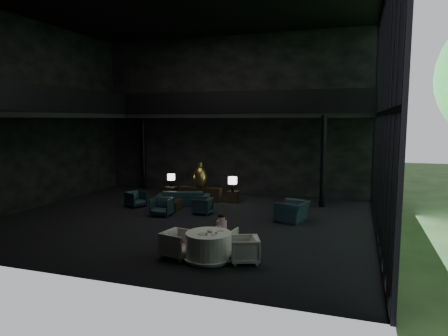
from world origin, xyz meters
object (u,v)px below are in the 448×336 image
(dining_chair_west, at_px, (178,242))
(child, at_px, (222,224))
(lounge_armchair_south, at_px, (162,206))
(bronze_urn, at_px, (200,177))
(sofa, at_px, (184,194))
(console, at_px, (201,194))
(side_table_left, at_px, (171,192))
(coffee_table, at_px, (169,205))
(side_table_right, at_px, (234,197))
(dining_chair_north, at_px, (224,238))
(window_armchair, at_px, (293,207))
(lounge_armchair_west, at_px, (136,199))
(dining_chair_east, at_px, (245,249))
(table_lamp_left, at_px, (171,178))
(dining_table, at_px, (209,248))
(table_lamp_right, at_px, (233,181))
(lounge_armchair_east, at_px, (203,205))

(dining_chair_west, height_order, child, child)
(lounge_armchair_south, bearing_deg, child, -45.91)
(bronze_urn, distance_m, sofa, 1.33)
(console, relative_size, side_table_left, 3.57)
(lounge_armchair_south, relative_size, dining_chair_west, 0.98)
(lounge_armchair_south, xyz_separation_m, coffee_table, (-0.20, 1.03, -0.20))
(side_table_right, distance_m, dining_chair_west, 7.55)
(side_table_right, height_order, dining_chair_north, dining_chair_north)
(side_table_left, xyz_separation_m, window_armchair, (6.31, -2.57, 0.28))
(lounge_armchair_west, height_order, dining_chair_east, dining_chair_east)
(table_lamp_left, relative_size, lounge_armchair_south, 0.75)
(console, xyz_separation_m, side_table_right, (1.60, 0.12, -0.05))
(sofa, xyz_separation_m, dining_chair_north, (3.63, -5.12, -0.21))
(sofa, relative_size, dining_table, 1.83)
(sofa, xyz_separation_m, dining_chair_east, (4.52, -6.07, -0.13))
(console, bearing_deg, table_lamp_right, -2.47)
(side_table_right, distance_m, lounge_armchair_south, 3.90)
(lounge_armchair_south, relative_size, coffee_table, 0.88)
(console, distance_m, table_lamp_left, 1.75)
(window_armchair, relative_size, dining_table, 0.90)
(table_lamp_left, relative_size, lounge_armchair_east, 0.88)
(dining_chair_west, distance_m, child, 1.40)
(table_lamp_left, height_order, lounge_armchair_west, table_lamp_left)
(dining_chair_west, bearing_deg, dining_chair_east, -73.46)
(console, bearing_deg, lounge_armchair_west, -135.78)
(dining_table, bearing_deg, lounge_armchair_east, 113.40)
(table_lamp_right, distance_m, coffee_table, 3.15)
(window_armchair, bearing_deg, dining_table, -3.55)
(side_table_left, distance_m, sofa, 1.77)
(console, bearing_deg, table_lamp_left, 174.22)
(window_armchair, distance_m, dining_chair_north, 4.06)
(lounge_armchair_west, relative_size, lounge_armchair_south, 0.89)
(bronze_urn, height_order, dining_chair_north, bronze_urn)
(dining_chair_east, bearing_deg, sofa, -164.51)
(lounge_armchair_west, xyz_separation_m, window_armchair, (6.90, -0.35, 0.20))
(side_table_left, height_order, table_lamp_left, table_lamp_left)
(lounge_armchair_west, bearing_deg, sofa, -38.85)
(bronze_urn, distance_m, dining_chair_north, 7.09)
(window_armchair, distance_m, dining_chair_west, 5.47)
(child, bearing_deg, bronze_urn, -63.03)
(bronze_urn, relative_size, lounge_armchair_west, 1.63)
(console, xyz_separation_m, dining_chair_west, (2.30, -7.39, 0.10))
(side_table_left, xyz_separation_m, dining_chair_east, (5.77, -7.31, 0.10))
(dining_table, bearing_deg, console, 113.47)
(lounge_armchair_south, bearing_deg, sofa, 85.59)
(console, relative_size, dining_chair_east, 2.65)
(bronze_urn, height_order, dining_chair_west, bronze_urn)
(table_lamp_right, bearing_deg, dining_chair_north, -74.89)
(bronze_urn, relative_size, lounge_armchair_south, 1.46)
(bronze_urn, xyz_separation_m, table_lamp_right, (1.60, -0.03, -0.12))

